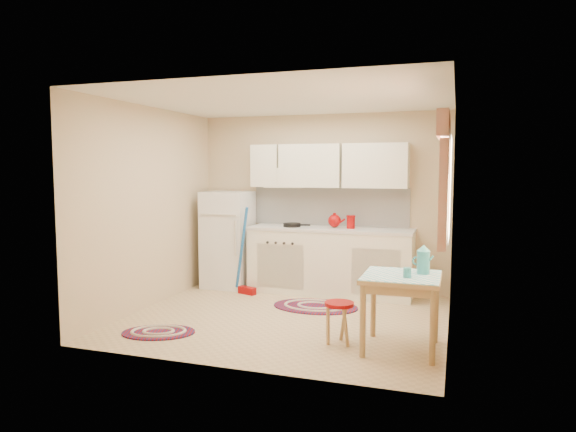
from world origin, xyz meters
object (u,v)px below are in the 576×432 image
at_px(table, 401,313).
at_px(stool, 339,323).
at_px(fridge, 228,239).
at_px(base_cabinets, 330,262).

height_order(table, stool, table).
bearing_deg(fridge, table, -35.35).
height_order(fridge, base_cabinets, fridge).
bearing_deg(stool, fridge, 137.33).
relative_size(table, stool, 1.71).
relative_size(fridge, stool, 3.33).
height_order(fridge, table, fridge).
bearing_deg(fridge, stool, -42.67).
distance_m(fridge, base_cabinets, 1.55).
bearing_deg(table, fridge, 144.65).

